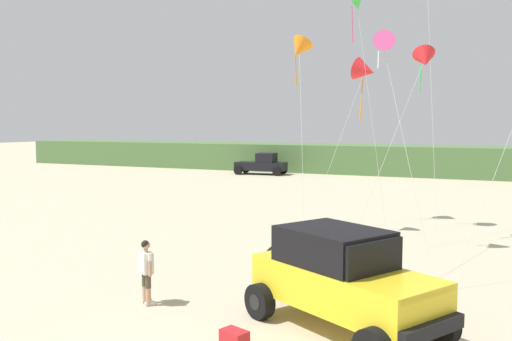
{
  "coord_description": "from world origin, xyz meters",
  "views": [
    {
      "loc": [
        5.34,
        -7.11,
        4.59
      ],
      "look_at": [
        -0.34,
        5.27,
        3.44
      ],
      "focal_mm": 38.32,
      "sensor_mm": 36.0,
      "label": 1
    }
  ],
  "objects_px": {
    "cooler_box": "(234,339)",
    "kite_white_parafoil": "(365,71)",
    "distant_pickup": "(262,164)",
    "person_watching": "(146,269)",
    "kite_orange_streamer": "(425,60)",
    "jeep": "(342,278)",
    "kite_pink_ribbon": "(299,49)",
    "kite_black_sled": "(383,45)"
  },
  "relations": [
    {
      "from": "person_watching",
      "to": "distant_pickup",
      "type": "distance_m",
      "value": 36.6
    },
    {
      "from": "jeep",
      "to": "cooler_box",
      "type": "relative_size",
      "value": 8.91
    },
    {
      "from": "distant_pickup",
      "to": "kite_pink_ribbon",
      "type": "xyz_separation_m",
      "value": [
        12.54,
        -24.42,
        6.72
      ]
    },
    {
      "from": "kite_white_parafoil",
      "to": "kite_pink_ribbon",
      "type": "relative_size",
      "value": 0.94
    },
    {
      "from": "kite_pink_ribbon",
      "to": "jeep",
      "type": "bearing_deg",
      "value": -64.56
    },
    {
      "from": "kite_orange_streamer",
      "to": "cooler_box",
      "type": "bearing_deg",
      "value": -99.32
    },
    {
      "from": "distant_pickup",
      "to": "kite_white_parafoil",
      "type": "height_order",
      "value": "kite_white_parafoil"
    },
    {
      "from": "distant_pickup",
      "to": "kite_white_parafoil",
      "type": "bearing_deg",
      "value": -54.92
    },
    {
      "from": "distant_pickup",
      "to": "kite_pink_ribbon",
      "type": "height_order",
      "value": "kite_pink_ribbon"
    },
    {
      "from": "distant_pickup",
      "to": "kite_white_parafoil",
      "type": "distance_m",
      "value": 25.59
    },
    {
      "from": "cooler_box",
      "to": "kite_white_parafoil",
      "type": "bearing_deg",
      "value": 112.86
    },
    {
      "from": "jeep",
      "to": "person_watching",
      "type": "xyz_separation_m",
      "value": [
        -5.01,
        -0.38,
        -0.26
      ]
    },
    {
      "from": "distant_pickup",
      "to": "kite_pink_ribbon",
      "type": "bearing_deg",
      "value": -62.83
    },
    {
      "from": "jeep",
      "to": "kite_orange_streamer",
      "type": "xyz_separation_m",
      "value": [
        0.26,
        10.25,
        5.86
      ]
    },
    {
      "from": "distant_pickup",
      "to": "kite_pink_ribbon",
      "type": "relative_size",
      "value": 0.58
    },
    {
      "from": "person_watching",
      "to": "cooler_box",
      "type": "bearing_deg",
      "value": -24.66
    },
    {
      "from": "distant_pickup",
      "to": "kite_black_sled",
      "type": "distance_m",
      "value": 31.4
    },
    {
      "from": "person_watching",
      "to": "distant_pickup",
      "type": "height_order",
      "value": "distant_pickup"
    },
    {
      "from": "kite_orange_streamer",
      "to": "kite_white_parafoil",
      "type": "bearing_deg",
      "value": 131.46
    },
    {
      "from": "jeep",
      "to": "kite_white_parafoil",
      "type": "bearing_deg",
      "value": 101.78
    },
    {
      "from": "distant_pickup",
      "to": "cooler_box",
      "type": "bearing_deg",
      "value": -66.82
    },
    {
      "from": "cooler_box",
      "to": "kite_black_sled",
      "type": "bearing_deg",
      "value": 103.77
    },
    {
      "from": "kite_black_sled",
      "to": "kite_orange_streamer",
      "type": "bearing_deg",
      "value": 62.46
    },
    {
      "from": "kite_orange_streamer",
      "to": "kite_white_parafoil",
      "type": "xyz_separation_m",
      "value": [
        -3.14,
        3.55,
        0.02
      ]
    },
    {
      "from": "cooler_box",
      "to": "kite_black_sled",
      "type": "distance_m",
      "value": 12.32
    },
    {
      "from": "jeep",
      "to": "person_watching",
      "type": "bearing_deg",
      "value": -175.61
    },
    {
      "from": "person_watching",
      "to": "kite_orange_streamer",
      "type": "distance_m",
      "value": 13.35
    },
    {
      "from": "kite_orange_streamer",
      "to": "kite_white_parafoil",
      "type": "relative_size",
      "value": 0.99
    },
    {
      "from": "person_watching",
      "to": "kite_white_parafoil",
      "type": "bearing_deg",
      "value": 81.47
    },
    {
      "from": "cooler_box",
      "to": "kite_orange_streamer",
      "type": "height_order",
      "value": "kite_orange_streamer"
    },
    {
      "from": "cooler_box",
      "to": "person_watching",
      "type": "bearing_deg",
      "value": 174.02
    },
    {
      "from": "person_watching",
      "to": "kite_orange_streamer",
      "type": "xyz_separation_m",
      "value": [
        5.27,
        10.64,
        6.12
      ]
    },
    {
      "from": "distant_pickup",
      "to": "kite_pink_ribbon",
      "type": "distance_m",
      "value": 28.26
    },
    {
      "from": "distant_pickup",
      "to": "kite_orange_streamer",
      "type": "relative_size",
      "value": 0.62
    },
    {
      "from": "cooler_box",
      "to": "kite_orange_streamer",
      "type": "bearing_deg",
      "value": 99.36
    },
    {
      "from": "cooler_box",
      "to": "distant_pickup",
      "type": "relative_size",
      "value": 0.12
    },
    {
      "from": "person_watching",
      "to": "kite_pink_ribbon",
      "type": "bearing_deg",
      "value": 87.82
    },
    {
      "from": "jeep",
      "to": "kite_pink_ribbon",
      "type": "relative_size",
      "value": 0.61
    },
    {
      "from": "kite_white_parafoil",
      "to": "kite_pink_ribbon",
      "type": "bearing_deg",
      "value": -113.11
    },
    {
      "from": "cooler_box",
      "to": "kite_orange_streamer",
      "type": "relative_size",
      "value": 0.07
    },
    {
      "from": "kite_orange_streamer",
      "to": "distant_pickup",
      "type": "bearing_deg",
      "value": 126.1
    },
    {
      "from": "cooler_box",
      "to": "distant_pickup",
      "type": "height_order",
      "value": "distant_pickup"
    }
  ]
}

